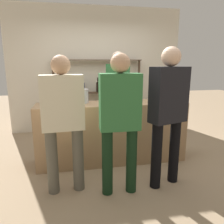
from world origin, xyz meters
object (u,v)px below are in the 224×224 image
Objects in this scene: counter_bottle_3 at (160,92)px; ice_bucket at (82,96)px; counter_bottle_2 at (66,95)px; customer_right at (168,108)px; customer_left at (63,116)px; wine_glass at (139,95)px; counter_bottle_1 at (113,95)px; cork_jar at (153,98)px; server_behind_counter at (118,90)px; customer_center at (120,115)px; counter_bottle_0 at (167,92)px.

counter_bottle_3 is 1.29m from ice_bucket.
customer_right is at bearing -36.56° from counter_bottle_2.
ice_bucket is at bearing -20.82° from customer_left.
counter_bottle_2 is 2.55× the size of wine_glass.
cork_jar is (0.66, -0.04, -0.05)m from counter_bottle_1.
customer_left is (-1.56, -0.83, -0.14)m from counter_bottle_3.
ice_bucket is at bearing 2.80° from counter_bottle_2.
server_behind_counter is at bearing 40.12° from counter_bottle_2.
wine_glass is 0.24m from cork_jar.
ice_bucket is 0.13× the size of customer_center.
counter_bottle_2 is 1.29m from server_behind_counter.
ice_bucket is 1.60× the size of cork_jar.
counter_bottle_0 is at bearing -2.14° from counter_bottle_2.
counter_bottle_0 reaches higher than ice_bucket.
customer_right is at bearing -96.95° from customer_left.
counter_bottle_1 is 0.94m from server_behind_counter.
customer_center is at bearing -106.98° from customer_left.
counter_bottle_2 is 1.37m from cork_jar.
cork_jar is 0.08× the size of customer_center.
counter_bottle_1 is at bearing 14.08° from customer_right.
counter_bottle_3 is 1.36m from customer_center.
counter_bottle_2 is at bearing 177.86° from counter_bottle_0.
cork_jar is at bearing -39.27° from customer_center.
counter_bottle_1 is 0.82m from counter_bottle_3.
wine_glass is (0.44, 0.04, -0.02)m from counter_bottle_1.
customer_left is at bearing -134.42° from counter_bottle_1.
counter_bottle_2 is at bearing 175.38° from cork_jar.
customer_right is (0.09, -0.89, -0.03)m from wine_glass.
customer_right reaches higher than cork_jar.
cork_jar is 1.02m from server_behind_counter.
cork_jar is (1.13, -0.12, -0.04)m from ice_bucket.
customer_left is at bearing 67.97° from customer_right.
wine_glass is 1.10m from customer_center.
ice_bucket reaches higher than wine_glass.
counter_bottle_3 is 2.60× the size of cork_jar.
customer_left is (-1.18, -0.80, -0.10)m from wine_glass.
server_behind_counter is at bearing -34.58° from customer_left.
ice_bucket is at bearing 29.27° from customer_right.
customer_right is at bearing -113.85° from counter_bottle_0.
counter_bottle_2 is 1.54m from customer_right.
counter_bottle_3 is 0.20× the size of customer_right.
ice_bucket is 1.14m from cork_jar.
wine_glass is (-0.47, 0.03, -0.04)m from counter_bottle_0.
counter_bottle_1 reaches higher than cork_jar.
cork_jar is at bearing -4.62° from counter_bottle_2.
counter_bottle_1 is at bearing -9.51° from ice_bucket.
counter_bottle_2 reaches higher than cork_jar.
counter_bottle_3 is at bearing -64.75° from customer_left.
counter_bottle_2 is (-1.62, 0.06, -0.01)m from counter_bottle_0.
counter_bottle_3 is (1.52, 0.01, 0.00)m from counter_bottle_2.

